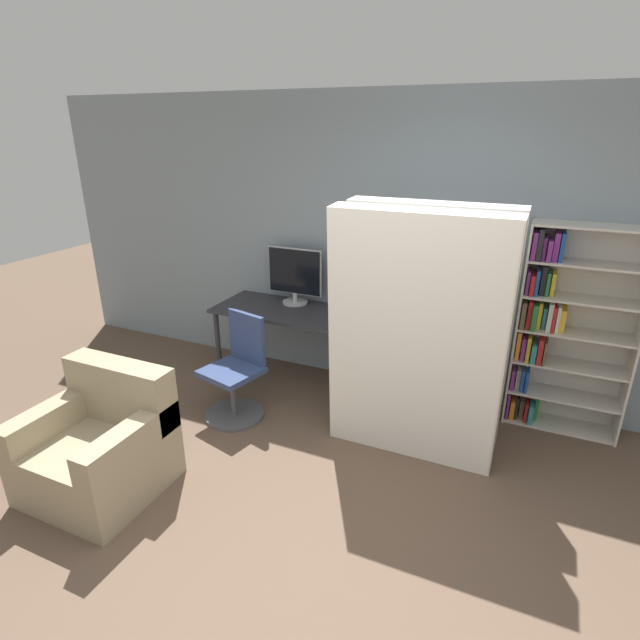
{
  "coord_description": "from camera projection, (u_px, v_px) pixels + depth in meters",
  "views": [
    {
      "loc": [
        0.97,
        -1.71,
        2.4
      ],
      "look_at": [
        -0.43,
        1.43,
        1.05
      ],
      "focal_mm": 28.0,
      "sensor_mm": 36.0,
      "label": 1
    }
  ],
  "objects": [
    {
      "name": "ground_plane",
      "position": [
        285.0,
        600.0,
        2.7
      ],
      "size": [
        16.0,
        16.0,
        0.0
      ],
      "primitive_type": "plane",
      "color": "brown"
    },
    {
      "name": "desk",
      "position": [
        290.0,
        318.0,
        4.82
      ],
      "size": [
        1.46,
        0.67,
        0.75
      ],
      "color": "#2D2D33",
      "rests_on": "ground"
    },
    {
      "name": "mattress_far",
      "position": [
        426.0,
        325.0,
        3.88
      ],
      "size": [
        1.26,
        0.26,
        1.89
      ],
      "color": "silver",
      "rests_on": "ground"
    },
    {
      "name": "office_chair",
      "position": [
        237.0,
        377.0,
        4.32
      ],
      "size": [
        0.53,
        0.53,
        0.91
      ],
      "color": "#4C4C51",
      "rests_on": "ground"
    },
    {
      "name": "wall_back",
      "position": [
        419.0,
        251.0,
        4.45
      ],
      "size": [
        8.0,
        0.06,
        2.7
      ],
      "color": "gray",
      "rests_on": "ground"
    },
    {
      "name": "mattress_near",
      "position": [
        415.0,
        341.0,
        3.59
      ],
      "size": [
        1.26,
        0.31,
        1.9
      ],
      "color": "silver",
      "rests_on": "ground"
    },
    {
      "name": "monitor",
      "position": [
        295.0,
        275.0,
        4.86
      ],
      "size": [
        0.56,
        0.25,
        0.55
      ],
      "color": "#B7B7BC",
      "rests_on": "desk"
    },
    {
      "name": "bookshelf",
      "position": [
        560.0,
        329.0,
        4.03
      ],
      "size": [
        0.88,
        0.31,
        1.72
      ],
      "color": "beige",
      "rests_on": "ground"
    },
    {
      "name": "armchair",
      "position": [
        101.0,
        445.0,
        3.47
      ],
      "size": [
        0.85,
        0.8,
        0.85
      ],
      "color": "gray",
      "rests_on": "ground"
    }
  ]
}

